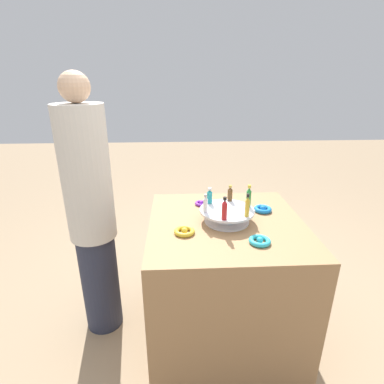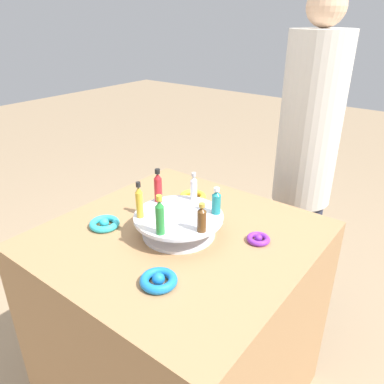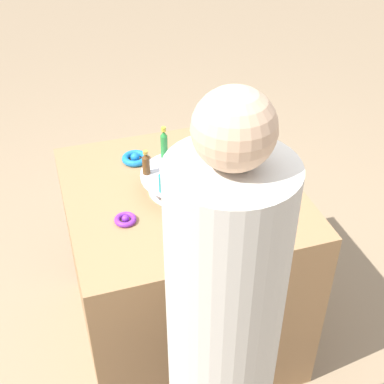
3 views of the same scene
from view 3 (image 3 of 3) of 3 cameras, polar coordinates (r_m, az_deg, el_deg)
ground_plane at (r=2.53m, az=-0.91°, el=-14.30°), size 12.00×12.00×0.00m
party_table at (r=2.24m, az=-1.00°, el=-7.90°), size 0.85×0.85×0.80m
display_stand at (r=1.95m, az=-1.14°, el=1.30°), size 0.30×0.30×0.07m
bottle_gold at (r=2.00m, az=0.62°, el=5.21°), size 0.02×0.02×0.12m
bottle_green at (r=2.00m, az=-3.00°, el=5.20°), size 0.03×0.03×0.13m
bottle_brown at (r=1.92m, az=-4.93°, el=3.08°), size 0.03×0.03×0.10m
bottle_teal at (r=1.82m, az=-3.12°, el=1.18°), size 0.03×0.03×0.09m
bottle_clear at (r=1.82m, az=0.83°, el=1.36°), size 0.02×0.02×0.10m
bottle_red at (r=1.91m, az=2.61°, el=3.49°), size 0.03×0.03×0.12m
ribbon_bow_blue at (r=2.14m, az=-6.10°, el=3.61°), size 0.11×0.11×0.04m
ribbon_bow_purple at (r=1.84m, az=-7.11°, el=-2.92°), size 0.08×0.08×0.03m
ribbon_bow_gold at (r=1.83m, az=4.68°, el=-2.90°), size 0.11×0.11×0.03m
ribbon_bow_teal at (r=2.13m, az=4.04°, el=3.58°), size 0.11×0.11×0.03m
person_figure at (r=1.44m, az=3.14°, el=-18.25°), size 0.27×0.27×1.58m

